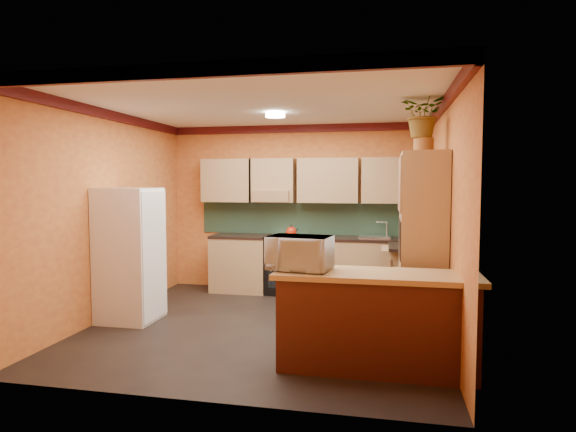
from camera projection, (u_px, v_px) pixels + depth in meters
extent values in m
plane|color=black|center=(265.00, 326.00, 5.94)|extent=(4.20, 4.20, 0.00)
cube|color=white|center=(264.00, 105.00, 5.75)|extent=(4.20, 4.20, 0.04)
cube|color=orange|center=(296.00, 208.00, 7.90)|extent=(4.20, 0.04, 2.70)
cube|color=orange|center=(198.00, 236.00, 3.80)|extent=(4.20, 0.04, 2.70)
cube|color=orange|center=(108.00, 215.00, 6.27)|extent=(0.04, 4.20, 2.70)
cube|color=orange|center=(444.00, 220.00, 5.43)|extent=(0.04, 4.20, 2.70)
cube|color=#1F3A28|center=(311.00, 218.00, 7.85)|extent=(3.70, 0.02, 0.53)
cube|color=#1F3A28|center=(432.00, 224.00, 6.81)|extent=(0.02, 1.40, 0.53)
cube|color=tan|center=(300.00, 181.00, 7.68)|extent=(3.10, 0.34, 0.70)
cylinder|color=white|center=(275.00, 115.00, 6.34)|extent=(0.26, 0.26, 0.06)
cube|color=tan|center=(325.00, 267.00, 7.57)|extent=(3.65, 0.60, 0.88)
cube|color=black|center=(325.00, 238.00, 7.54)|extent=(3.65, 0.62, 0.04)
cube|color=black|center=(286.00, 265.00, 7.69)|extent=(0.58, 0.58, 0.91)
cube|color=silver|center=(375.00, 237.00, 7.38)|extent=(0.48, 0.40, 0.03)
cube|color=tan|center=(411.00, 281.00, 6.50)|extent=(0.60, 0.80, 0.88)
cube|color=black|center=(412.00, 247.00, 6.46)|extent=(0.62, 0.80, 0.04)
cube|color=white|center=(130.00, 255.00, 6.13)|extent=(0.68, 0.66, 1.70)
cube|color=tan|center=(422.00, 247.00, 5.36)|extent=(0.48, 0.90, 2.10)
cylinder|color=brown|center=(424.00, 145.00, 5.33)|extent=(0.22, 0.22, 0.16)
imported|color=tan|center=(424.00, 114.00, 5.30)|extent=(0.57, 0.52, 0.53)
cube|color=#4B1A11|center=(375.00, 324.00, 4.52)|extent=(1.80, 0.55, 0.88)
cube|color=tan|center=(376.00, 275.00, 4.49)|extent=(1.90, 0.65, 0.05)
imported|color=white|center=(300.00, 253.00, 4.62)|extent=(0.64, 0.48, 0.33)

